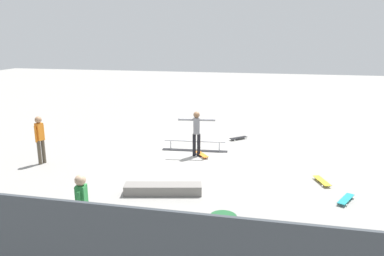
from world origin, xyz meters
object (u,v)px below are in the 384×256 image
Objects in this scene: grind_rail at (195,146)px; skate_ledge at (163,189)px; bystander_orange_shirt at (40,137)px; bystander_green_shirt at (82,208)px; skateboard_main at (202,154)px; loose_skateboard_black at (238,138)px; loose_skateboard_teal at (346,199)px; skater_main at (197,131)px; loose_skateboard_yellow at (322,181)px; trash_bin at (223,238)px.

skate_ledge is at bearing 84.67° from grind_rail.
skate_ledge is 1.29× the size of bystander_orange_shirt.
bystander_orange_shirt is at bearing 34.44° from bystander_green_shirt.
bystander_orange_shirt is (5.14, 1.87, 0.85)m from skateboard_main.
loose_skateboard_teal is at bearing -100.53° from loose_skateboard_black.
skater_main reaches higher than loose_skateboard_yellow.
grind_rail is at bearing -98.64° from loose_skateboard_teal.
skateboard_main is 5.54m from bystander_orange_shirt.
skater_main is 0.89m from skateboard_main.
skate_ledge is 2.76× the size of skateboard_main.
bystander_orange_shirt is (4.77, 2.48, 0.75)m from grind_rail.
skater_main is 2.24× the size of loose_skateboard_black.
skater_main is 5.47m from loose_skateboard_teal.
grind_rail reaches higher than loose_skateboard_yellow.
bystander_green_shirt is 2.01× the size of loose_skateboard_teal.
loose_skateboard_yellow is at bearing 147.35° from grind_rail.
bystander_green_shirt reaches higher than loose_skateboard_black.
bystander_green_shirt reaches higher than skateboard_main.
trash_bin is at bearing -21.94° from skateboard_main.
loose_skateboard_teal is (-9.52, 1.01, -0.85)m from bystander_orange_shirt.
bystander_orange_shirt is at bearing -32.45° from trash_bin.
bystander_orange_shirt is 1.99× the size of loose_skateboard_yellow.
loose_skateboard_teal is at bearing -77.96° from bystander_orange_shirt.
loose_skateboard_yellow is at bearing -70.83° from bystander_orange_shirt.
loose_skateboard_teal is (-4.82, -0.51, -0.06)m from skate_ledge.
skate_ledge is 3.49m from skater_main.
loose_skateboard_teal is at bearing 20.49° from skateboard_main.
skate_ledge is (0.07, 4.00, -0.03)m from grind_rail.
bystander_green_shirt is (0.80, 2.92, 0.77)m from skate_ledge.
skater_main reaches higher than loose_skateboard_black.
trash_bin is (-2.00, 2.74, 0.33)m from skate_ledge.
skateboard_main is 1.05× the size of loose_skateboard_black.
bystander_orange_shirt reaches higher than skater_main.
bystander_orange_shirt is 1.02× the size of bystander_green_shirt.
bystander_green_shirt is 1.72× the size of trash_bin.
grind_rail is 5.90m from loose_skateboard_teal.
skater_main is at bearing 48.19° from loose_skateboard_yellow.
trash_bin is (2.37, 4.43, 0.39)m from loose_skateboard_yellow.
grind_rail is 7.02m from bystander_green_shirt.
skater_main is at bearing -16.34° from bystander_green_shirt.
trash_bin reaches higher than skate_ledge.
bystander_green_shirt reaches higher than loose_skateboard_teal.
bystander_green_shirt is at bearing -120.61° from bystander_orange_shirt.
grind_rail reaches higher than skate_ledge.
grind_rail is at bearing 42.34° from loose_skateboard_yellow.
grind_rail reaches higher than loose_skateboard_teal.
bystander_orange_shirt reaches higher than skate_ledge.
bystander_orange_shirt is at bearing -68.39° from loose_skateboard_teal.
trash_bin reaches higher than loose_skateboard_yellow.
skate_ledge is 4.85m from loose_skateboard_teal.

